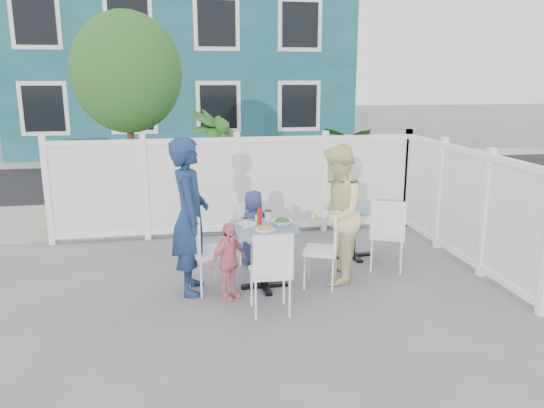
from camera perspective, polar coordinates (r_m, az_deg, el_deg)
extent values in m
plane|color=slate|center=(6.51, -2.06, -9.38)|extent=(80.00, 80.00, 0.00)
cube|color=gray|center=(10.09, -5.13, -1.01)|extent=(24.00, 2.60, 0.01)
cube|color=black|center=(13.70, -6.53, 2.82)|extent=(24.00, 5.00, 0.01)
cube|color=gray|center=(16.75, -7.25, 4.77)|extent=(24.00, 1.60, 0.01)
cube|color=#154B4E|center=(19.94, -9.55, 14.72)|extent=(11.00, 6.00, 6.00)
cube|color=black|center=(17.12, -17.71, 9.81)|extent=(1.20, 0.04, 1.40)
cube|color=black|center=(17.08, -4.08, 10.40)|extent=(1.20, 0.04, 1.40)
cube|color=black|center=(17.16, -18.34, 18.15)|extent=(1.20, 0.04, 1.40)
cube|color=black|center=(17.12, -4.23, 18.78)|extent=(1.20, 0.04, 1.40)
cube|color=white|center=(8.56, -3.73, 1.97)|extent=(5.80, 0.04, 1.40)
cube|color=white|center=(8.44, -3.81, 6.90)|extent=(5.86, 0.08, 0.08)
cube|color=white|center=(8.74, -3.65, -2.91)|extent=(5.86, 0.08, 0.12)
cube|color=white|center=(7.77, 19.68, 0.00)|extent=(0.04, 3.60, 1.40)
cube|color=white|center=(7.64, 20.13, 5.40)|extent=(0.08, 3.66, 0.08)
cube|color=white|center=(7.97, 19.25, -5.32)|extent=(0.08, 3.66, 0.12)
cylinder|color=#382316|center=(9.36, -14.84, 4.91)|extent=(0.12, 0.12, 2.40)
ellipsoid|color=#1F4F18|center=(9.27, -15.37, 13.50)|extent=(1.80, 1.62, 1.98)
cube|color=yellow|center=(10.24, -19.14, 2.35)|extent=(0.79, 0.62, 1.36)
imported|color=#1F4F18|center=(9.19, -6.03, 3.81)|extent=(1.54, 1.54, 1.98)
imported|color=#1F4F18|center=(9.48, 6.38, 3.28)|extent=(1.84, 1.69, 1.71)
cube|color=#396776|center=(6.38, -0.83, -2.56)|extent=(0.76, 0.76, 0.04)
cylinder|color=black|center=(6.49, -0.81, -5.80)|extent=(0.08, 0.08, 0.72)
cube|color=black|center=(6.62, -0.80, -8.75)|extent=(0.59, 0.10, 0.04)
cube|color=black|center=(6.62, -0.80, -8.75)|extent=(0.10, 0.59, 0.04)
cube|color=#396776|center=(7.57, 8.81, -0.48)|extent=(0.77, 0.77, 0.04)
cylinder|color=black|center=(7.66, 8.72, -3.09)|extent=(0.08, 0.08, 0.68)
cube|color=black|center=(7.77, 8.63, -5.50)|extent=(0.56, 0.13, 0.04)
cube|color=black|center=(7.77, 8.63, -5.50)|extent=(0.13, 0.56, 0.04)
cube|color=white|center=(6.43, -6.89, -5.18)|extent=(0.56, 0.57, 0.04)
cube|color=white|center=(6.28, -8.64, -3.16)|extent=(0.19, 0.43, 0.48)
cylinder|color=white|center=(6.75, -6.10, -6.41)|extent=(0.03, 0.03, 0.48)
cylinder|color=white|center=(6.42, -4.64, -7.43)|extent=(0.03, 0.03, 0.48)
cylinder|color=white|center=(6.62, -8.96, -6.92)|extent=(0.03, 0.03, 0.48)
cylinder|color=white|center=(6.28, -7.62, -8.00)|extent=(0.03, 0.03, 0.48)
cube|color=white|center=(6.56, 5.27, -5.01)|extent=(0.53, 0.54, 0.04)
cube|color=white|center=(6.46, 7.00, -3.00)|extent=(0.19, 0.40, 0.45)
cylinder|color=white|center=(6.49, 3.51, -7.31)|extent=(0.02, 0.02, 0.45)
cylinder|color=white|center=(6.83, 4.00, -6.25)|extent=(0.02, 0.02, 0.45)
cylinder|color=white|center=(6.45, 6.54, -7.51)|extent=(0.02, 0.02, 0.45)
cylinder|color=white|center=(6.79, 6.87, -6.43)|extent=(0.02, 0.02, 0.45)
cube|color=white|center=(7.14, -1.61, -3.61)|extent=(0.50, 0.49, 0.04)
cube|color=white|center=(7.23, -2.30, -1.43)|extent=(0.39, 0.16, 0.43)
cylinder|color=white|center=(7.15, 0.23, -5.38)|extent=(0.02, 0.02, 0.43)
cylinder|color=white|center=(7.00, -2.22, -5.83)|extent=(0.02, 0.02, 0.43)
cylinder|color=white|center=(7.42, -1.02, -4.67)|extent=(0.02, 0.02, 0.43)
cylinder|color=white|center=(7.27, -3.40, -5.08)|extent=(0.02, 0.02, 0.43)
cube|color=white|center=(5.81, -0.19, -7.38)|extent=(0.43, 0.41, 0.04)
cube|color=white|center=(5.54, 0.13, -5.62)|extent=(0.43, 0.04, 0.46)
cylinder|color=white|center=(6.03, -2.20, -8.93)|extent=(0.02, 0.02, 0.46)
cylinder|color=white|center=(6.08, 1.28, -8.72)|extent=(0.02, 0.02, 0.46)
cylinder|color=white|center=(5.71, -1.75, -10.25)|extent=(0.02, 0.02, 0.46)
cylinder|color=white|center=(5.77, 1.92, -10.01)|extent=(0.02, 0.02, 0.46)
cube|color=white|center=(7.24, 12.27, -3.26)|extent=(0.57, 0.56, 0.04)
cube|color=white|center=(6.98, 12.38, -1.65)|extent=(0.43, 0.20, 0.48)
cylinder|color=white|center=(7.49, 10.71, -4.55)|extent=(0.03, 0.03, 0.48)
cylinder|color=white|center=(7.49, 13.64, -4.69)|extent=(0.03, 0.03, 0.48)
cylinder|color=white|center=(7.14, 10.64, -5.44)|extent=(0.03, 0.03, 0.48)
cylinder|color=white|center=(7.15, 13.71, -5.58)|extent=(0.03, 0.03, 0.48)
imported|color=navy|center=(6.30, -8.83, -1.34)|extent=(0.47, 0.70, 1.87)
imported|color=#DBD34F|center=(6.62, 6.86, -1.13)|extent=(0.90, 1.02, 1.74)
imported|color=navy|center=(7.26, -1.97, -2.57)|extent=(0.58, 0.45, 1.04)
imported|color=pink|center=(6.17, -4.71, -6.17)|extent=(0.56, 0.51, 0.92)
cylinder|color=white|center=(6.21, -0.75, -2.75)|extent=(0.24, 0.24, 0.01)
cylinder|color=white|center=(6.43, -2.69, -2.16)|extent=(0.23, 0.23, 0.02)
imported|color=white|center=(6.41, 1.08, -2.01)|extent=(0.25, 0.25, 0.06)
cylinder|color=beige|center=(6.28, -2.84, -2.07)|extent=(0.08, 0.08, 0.12)
cylinder|color=beige|center=(6.59, -0.41, -1.29)|extent=(0.08, 0.08, 0.12)
cylinder|color=#B8180A|center=(6.42, -1.36, -1.46)|extent=(0.05, 0.05, 0.17)
cylinder|color=white|center=(6.57, -1.73, -1.56)|extent=(0.03, 0.03, 0.07)
cylinder|color=black|center=(6.62, -1.81, -1.49)|extent=(0.03, 0.03, 0.06)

